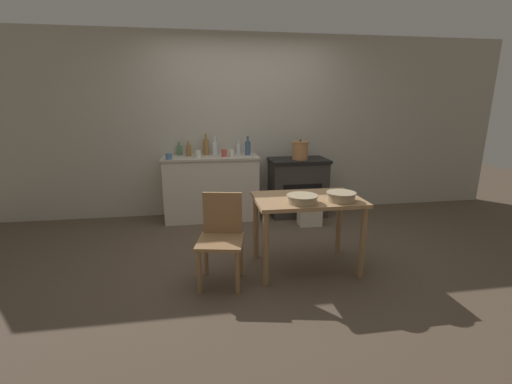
{
  "coord_description": "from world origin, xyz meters",
  "views": [
    {
      "loc": [
        -0.62,
        -3.42,
        1.6
      ],
      "look_at": [
        0.0,
        0.45,
        0.58
      ],
      "focal_mm": 24.0,
      "sensor_mm": 36.0,
      "label": 1
    }
  ],
  "objects_px": {
    "bottle_left": "(239,149)",
    "bottle_far_left": "(215,148)",
    "chair": "(221,236)",
    "cup_far_right": "(169,156)",
    "flour_sack": "(310,212)",
    "mixing_bowl_large": "(341,196)",
    "bottle_center": "(189,150)",
    "mixing_bowl_small": "(302,198)",
    "stove": "(297,187)",
    "cup_mid_right": "(198,154)",
    "bottle_center_right": "(206,147)",
    "cup_end_right": "(232,153)",
    "bottle_center_left": "(248,148)",
    "stock_pot": "(300,150)",
    "work_table": "(307,209)",
    "cup_right": "(224,153)",
    "bottle_mid_left": "(180,150)"
  },
  "relations": [
    {
      "from": "chair",
      "to": "stock_pot",
      "type": "distance_m",
      "value": 2.19
    },
    {
      "from": "mixing_bowl_small",
      "to": "chair",
      "type": "bearing_deg",
      "value": 177.28
    },
    {
      "from": "bottle_left",
      "to": "cup_right",
      "type": "xyz_separation_m",
      "value": [
        -0.22,
        -0.18,
        -0.03
      ]
    },
    {
      "from": "cup_right",
      "to": "cup_far_right",
      "type": "bearing_deg",
      "value": -170.52
    },
    {
      "from": "mixing_bowl_large",
      "to": "cup_right",
      "type": "distance_m",
      "value": 2.03
    },
    {
      "from": "bottle_mid_left",
      "to": "cup_mid_right",
      "type": "relative_size",
      "value": 1.88
    },
    {
      "from": "cup_mid_right",
      "to": "cup_end_right",
      "type": "distance_m",
      "value": 0.46
    },
    {
      "from": "mixing_bowl_small",
      "to": "bottle_far_left",
      "type": "relative_size",
      "value": 1.1
    },
    {
      "from": "bottle_center_left",
      "to": "flour_sack",
      "type": "bearing_deg",
      "value": -35.36
    },
    {
      "from": "stove",
      "to": "bottle_far_left",
      "type": "bearing_deg",
      "value": 174.05
    },
    {
      "from": "bottle_center_left",
      "to": "bottle_left",
      "type": "bearing_deg",
      "value": 144.09
    },
    {
      "from": "bottle_left",
      "to": "cup_mid_right",
      "type": "height_order",
      "value": "bottle_left"
    },
    {
      "from": "cup_far_right",
      "to": "flour_sack",
      "type": "bearing_deg",
      "value": -9.98
    },
    {
      "from": "bottle_center",
      "to": "cup_right",
      "type": "height_order",
      "value": "bottle_center"
    },
    {
      "from": "bottle_left",
      "to": "work_table",
      "type": "bearing_deg",
      "value": -75.75
    },
    {
      "from": "bottle_left",
      "to": "bottle_center_right",
      "type": "relative_size",
      "value": 0.7
    },
    {
      "from": "stove",
      "to": "mixing_bowl_small",
      "type": "bearing_deg",
      "value": -104.84
    },
    {
      "from": "stove",
      "to": "chair",
      "type": "height_order",
      "value": "stove"
    },
    {
      "from": "bottle_far_left",
      "to": "bottle_left",
      "type": "height_order",
      "value": "bottle_far_left"
    },
    {
      "from": "bottle_mid_left",
      "to": "cup_far_right",
      "type": "relative_size",
      "value": 2.23
    },
    {
      "from": "chair",
      "to": "cup_mid_right",
      "type": "relative_size",
      "value": 8.32
    },
    {
      "from": "work_table",
      "to": "mixing_bowl_large",
      "type": "xyz_separation_m",
      "value": [
        0.27,
        -0.16,
        0.16
      ]
    },
    {
      "from": "mixing_bowl_small",
      "to": "bottle_left",
      "type": "bearing_deg",
      "value": 100.24
    },
    {
      "from": "bottle_left",
      "to": "bottle_far_left",
      "type": "bearing_deg",
      "value": -176.77
    },
    {
      "from": "bottle_far_left",
      "to": "bottle_center_right",
      "type": "distance_m",
      "value": 0.13
    },
    {
      "from": "bottle_left",
      "to": "cup_end_right",
      "type": "distance_m",
      "value": 0.22
    },
    {
      "from": "work_table",
      "to": "cup_mid_right",
      "type": "relative_size",
      "value": 10.3
    },
    {
      "from": "flour_sack",
      "to": "cup_far_right",
      "type": "bearing_deg",
      "value": 170.02
    },
    {
      "from": "stove",
      "to": "bottle_center_right",
      "type": "distance_m",
      "value": 1.44
    },
    {
      "from": "stove",
      "to": "bottle_center_right",
      "type": "relative_size",
      "value": 2.78
    },
    {
      "from": "mixing_bowl_small",
      "to": "bottle_center_left",
      "type": "distance_m",
      "value": 1.92
    },
    {
      "from": "stock_pot",
      "to": "bottle_far_left",
      "type": "bearing_deg",
      "value": 171.13
    },
    {
      "from": "bottle_mid_left",
      "to": "cup_end_right",
      "type": "relative_size",
      "value": 2.1
    },
    {
      "from": "mixing_bowl_small",
      "to": "cup_mid_right",
      "type": "height_order",
      "value": "cup_mid_right"
    },
    {
      "from": "cup_far_right",
      "to": "stove",
      "type": "bearing_deg",
      "value": 5.23
    },
    {
      "from": "flour_sack",
      "to": "bottle_far_left",
      "type": "xyz_separation_m",
      "value": [
        -1.22,
        0.61,
        0.81
      ]
    },
    {
      "from": "chair",
      "to": "cup_far_right",
      "type": "relative_size",
      "value": 9.88
    },
    {
      "from": "mixing_bowl_large",
      "to": "bottle_left",
      "type": "bearing_deg",
      "value": 110.31
    },
    {
      "from": "bottle_far_left",
      "to": "mixing_bowl_large",
      "type": "bearing_deg",
      "value": -61.34
    },
    {
      "from": "flour_sack",
      "to": "stock_pot",
      "type": "distance_m",
      "value": 0.88
    },
    {
      "from": "flour_sack",
      "to": "mixing_bowl_large",
      "type": "relative_size",
      "value": 1.37
    },
    {
      "from": "flour_sack",
      "to": "cup_end_right",
      "type": "relative_size",
      "value": 4.28
    },
    {
      "from": "flour_sack",
      "to": "bottle_center",
      "type": "distance_m",
      "value": 1.86
    },
    {
      "from": "mixing_bowl_large",
      "to": "cup_mid_right",
      "type": "distance_m",
      "value": 2.19
    },
    {
      "from": "bottle_far_left",
      "to": "bottle_mid_left",
      "type": "bearing_deg",
      "value": 170.38
    },
    {
      "from": "chair",
      "to": "cup_far_right",
      "type": "height_order",
      "value": "cup_far_right"
    },
    {
      "from": "bottle_center_left",
      "to": "cup_mid_right",
      "type": "xyz_separation_m",
      "value": [
        -0.69,
        -0.13,
        -0.05
      ]
    },
    {
      "from": "stove",
      "to": "chair",
      "type": "relative_size",
      "value": 1.02
    },
    {
      "from": "flour_sack",
      "to": "bottle_center",
      "type": "bearing_deg",
      "value": 160.37
    },
    {
      "from": "bottle_mid_left",
      "to": "cup_mid_right",
      "type": "xyz_separation_m",
      "value": [
        0.26,
        -0.29,
        -0.02
      ]
    }
  ]
}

